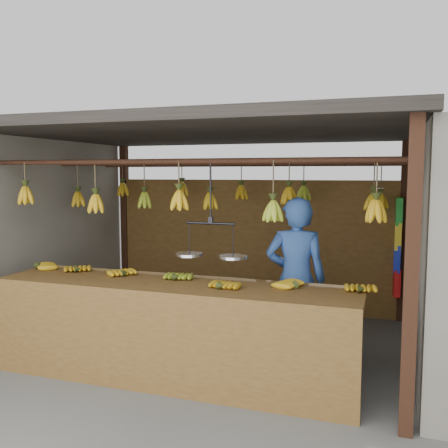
% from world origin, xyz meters
% --- Properties ---
extents(ground, '(80.00, 80.00, 0.00)m').
position_xyz_m(ground, '(0.00, 0.00, 0.00)').
color(ground, '#5B5B57').
extents(stall, '(4.30, 3.30, 2.40)m').
position_xyz_m(stall, '(0.00, 0.33, 1.97)').
color(stall, black).
rests_on(stall, ground).
extents(counter, '(3.48, 0.77, 0.96)m').
position_xyz_m(counter, '(0.00, -1.22, 0.70)').
color(counter, brown).
rests_on(counter, ground).
extents(hanging_bananas, '(3.64, 2.19, 0.40)m').
position_xyz_m(hanging_bananas, '(-0.01, -0.02, 1.62)').
color(hanging_bananas, '#BE8E14').
rests_on(hanging_bananas, ground).
extents(balance_scale, '(0.67, 0.25, 0.87)m').
position_xyz_m(balance_scale, '(0.31, -1.00, 1.20)').
color(balance_scale, black).
rests_on(balance_scale, ground).
extents(vendor, '(0.66, 0.49, 1.66)m').
position_xyz_m(vendor, '(0.97, -0.31, 0.83)').
color(vendor, '#3359A5').
rests_on(vendor, ground).
extents(bag_bundles, '(0.08, 0.26, 1.24)m').
position_xyz_m(bag_bundles, '(1.94, 1.35, 0.97)').
color(bag_bundles, '#199926').
rests_on(bag_bundles, ground).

